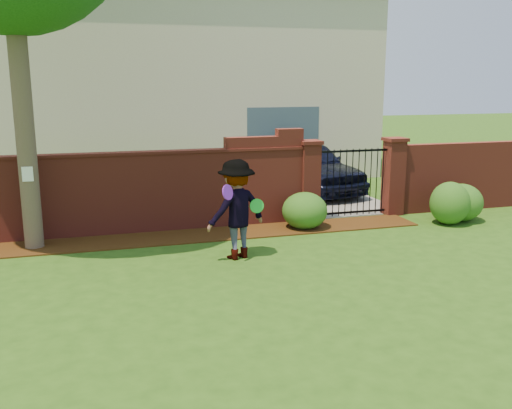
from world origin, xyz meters
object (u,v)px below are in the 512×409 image
object	(u,v)px
man	(237,210)
frisbee_purple	(228,192)
car	(311,167)
frisbee_green	(257,206)

from	to	relation	value
man	frisbee_purple	distance (m)	0.58
car	frisbee_green	size ratio (longest dim) A/B	16.90
car	frisbee_purple	xyz separation A→B (m)	(-3.89, -5.82, 0.56)
car	man	distance (m)	6.59
man	frisbee_green	xyz separation A→B (m)	(0.35, -0.05, 0.06)
frisbee_purple	frisbee_green	world-z (taller)	frisbee_purple
man	frisbee_green	world-z (taller)	man
car	frisbee_green	world-z (taller)	car
man	frisbee_purple	xyz separation A→B (m)	(-0.26, -0.32, 0.40)
car	frisbee_purple	distance (m)	7.03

